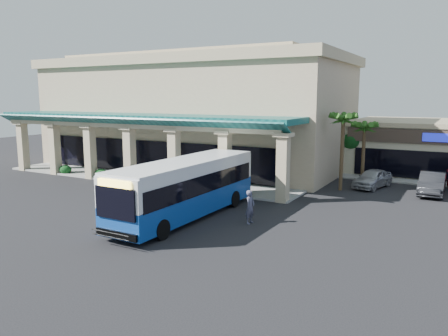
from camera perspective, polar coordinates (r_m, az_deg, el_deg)
The scene contains 11 objects.
ground at distance 28.70m, azimuth -7.58°, elevation -5.20°, with size 110.00×110.00×0.00m, color black.
main_building at distance 45.53m, azimuth -3.80°, elevation 7.43°, with size 30.80×14.80×11.35m, color tan, non-canonical shape.
arcade at distance 38.34m, azimuth -11.23°, elevation 2.69°, with size 30.00×6.20×5.70m, color #0C4847, non-canonical shape.
palm_0 at distance 34.44m, azimuth 15.17°, elevation 2.57°, with size 2.40×2.40×6.60m, color #214F15, non-canonical shape.
palm_1 at distance 37.18m, azimuth 17.76°, elevation 2.30°, with size 2.40×2.40×5.80m, color #214F15, non-canonical shape.
palm_2 at distance 48.75m, azimuth -24.64°, elevation 3.70°, with size 2.40×2.40×6.20m, color #214F15, non-canonical shape.
broadleaf_tree at distance 42.51m, azimuth 16.43°, elevation 2.52°, with size 2.60×2.60×4.81m, color #0B3410, non-canonical shape.
transit_bus at distance 26.01m, azimuth -4.98°, elevation -2.76°, with size 2.88×12.36×3.45m, color #11429E, non-canonical shape.
pedestrian at distance 24.91m, azimuth 3.43°, elevation -5.09°, with size 0.70×0.46×1.92m, color #494961.
car_silver at distance 36.52m, azimuth 18.81°, elevation -1.29°, with size 1.76×4.37×1.49m, color #A6A7AD.
car_white at distance 35.68m, azimuth 25.53°, elevation -1.85°, with size 1.71×4.90×1.61m, color #222327.
Camera 1 is at (16.67, -22.24, 7.15)m, focal length 35.00 mm.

